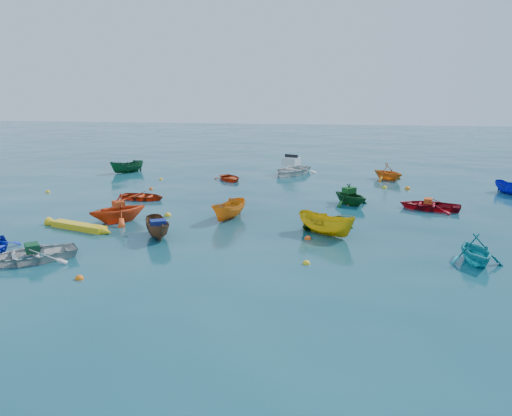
# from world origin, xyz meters

# --- Properties ---
(ground) EXTENTS (160.00, 160.00, 0.00)m
(ground) POSITION_xyz_m (0.00, 0.00, 0.00)
(ground) COLOR #093445
(ground) RESTS_ON ground
(dinghy_white_near) EXTENTS (4.27, 4.15, 0.72)m
(dinghy_white_near) POSITION_xyz_m (-7.59, -3.85, 0.00)
(dinghy_white_near) COLOR beige
(dinghy_white_near) RESTS_ON ground
(sampan_brown_mid) EXTENTS (2.15, 2.82, 1.03)m
(sampan_brown_mid) POSITION_xyz_m (-3.74, 0.13, 0.00)
(sampan_brown_mid) COLOR brown
(sampan_brown_mid) RESTS_ON ground
(dinghy_orange_w) EXTENTS (3.88, 3.88, 1.55)m
(dinghy_orange_w) POSITION_xyz_m (-6.77, 2.44, 0.00)
(dinghy_orange_w) COLOR #E64615
(dinghy_orange_w) RESTS_ON ground
(sampan_yellow_mid) EXTENTS (3.20, 2.60, 1.18)m
(sampan_yellow_mid) POSITION_xyz_m (3.88, 1.86, 0.00)
(sampan_yellow_mid) COLOR gold
(sampan_yellow_mid) RESTS_ON ground
(dinghy_green_e) EXTENTS (3.56, 3.62, 0.61)m
(dinghy_green_e) POSITION_xyz_m (3.73, 3.18, 0.00)
(dinghy_green_e) COLOR #0F4414
(dinghy_green_e) RESTS_ON ground
(dinghy_cyan_se) EXTENTS (2.36, 2.64, 1.25)m
(dinghy_cyan_se) POSITION_xyz_m (9.79, -1.11, 0.00)
(dinghy_cyan_se) COLOR #1BA1AA
(dinghy_cyan_se) RESTS_ON ground
(dinghy_red_nw) EXTENTS (3.05, 2.35, 0.59)m
(dinghy_red_nw) POSITION_xyz_m (-7.64, 7.76, 0.00)
(dinghy_red_nw) COLOR red
(dinghy_red_nw) RESTS_ON ground
(sampan_orange_n) EXTENTS (1.90, 3.05, 1.11)m
(sampan_orange_n) POSITION_xyz_m (-1.26, 3.97, 0.00)
(sampan_orange_n) COLOR orange
(sampan_orange_n) RESTS_ON ground
(dinghy_green_n) EXTENTS (3.35, 3.37, 1.34)m
(dinghy_green_n) POSITION_xyz_m (5.05, 8.52, 0.00)
(dinghy_green_n) COLOR #11491B
(dinghy_green_n) RESTS_ON ground
(dinghy_red_ne) EXTENTS (3.74, 3.01, 0.69)m
(dinghy_red_ne) POSITION_xyz_m (9.52, 8.04, 0.00)
(dinghy_red_ne) COLOR #9F0D18
(dinghy_red_ne) RESTS_ON ground
(sampan_blue_far) EXTENTS (1.77, 2.65, 0.96)m
(sampan_blue_far) POSITION_xyz_m (15.35, 13.44, 0.00)
(sampan_blue_far) COLOR #0D10A3
(sampan_blue_far) RESTS_ON ground
(dinghy_red_far) EXTENTS (3.06, 3.26, 0.55)m
(dinghy_red_far) POSITION_xyz_m (-3.78, 15.32, 0.00)
(dinghy_red_far) COLOR #BF350F
(dinghy_red_far) RESTS_ON ground
(dinghy_orange_far) EXTENTS (3.46, 3.46, 1.38)m
(dinghy_orange_far) POSITION_xyz_m (7.96, 17.49, 0.00)
(dinghy_orange_far) COLOR orange
(dinghy_orange_far) RESTS_ON ground
(sampan_green_far) EXTENTS (2.74, 2.87, 1.12)m
(sampan_green_far) POSITION_xyz_m (-12.87, 17.34, 0.00)
(sampan_green_far) COLOR #114C26
(sampan_green_far) RESTS_ON ground
(kayak_yellow) EXTENTS (3.88, 1.71, 0.39)m
(kayak_yellow) POSITION_xyz_m (-8.04, 0.74, 0.00)
(kayak_yellow) COLOR yellow
(kayak_yellow) RESTS_ON ground
(motorboat_white) EXTENTS (4.66, 5.29, 1.51)m
(motorboat_white) POSITION_xyz_m (0.49, 18.87, 0.00)
(motorboat_white) COLOR silver
(motorboat_white) RESTS_ON ground
(tarp_green_a) EXTENTS (0.81, 0.83, 0.32)m
(tarp_green_a) POSITION_xyz_m (-7.51, -3.79, 0.52)
(tarp_green_a) COLOR #114423
(tarp_green_a) RESTS_ON dinghy_white_near
(tarp_blue_a) EXTENTS (0.86, 0.80, 0.34)m
(tarp_blue_a) POSITION_xyz_m (-3.67, -0.00, 0.68)
(tarp_blue_a) COLOR navy
(tarp_blue_a) RESTS_ON sampan_brown_mid
(tarp_orange_a) EXTENTS (0.79, 0.79, 0.31)m
(tarp_orange_a) POSITION_xyz_m (-6.73, 2.48, 0.93)
(tarp_orange_a) COLOR #DA4216
(tarp_orange_a) RESTS_ON dinghy_orange_w
(tarp_green_b) EXTENTS (0.87, 0.87, 0.34)m
(tarp_green_b) POSITION_xyz_m (4.99, 8.59, 0.84)
(tarp_green_b) COLOR #134D17
(tarp_green_b) RESTS_ON dinghy_green_n
(tarp_orange_b) EXTENTS (0.56, 0.67, 0.28)m
(tarp_orange_b) POSITION_xyz_m (9.42, 8.06, 0.49)
(tarp_orange_b) COLOR #D64B16
(tarp_orange_b) RESTS_ON dinghy_red_ne
(buoy_or_a) EXTENTS (0.31, 0.31, 0.31)m
(buoy_or_a) POSITION_xyz_m (-4.66, -5.37, 0.00)
(buoy_or_a) COLOR orange
(buoy_or_a) RESTS_ON ground
(buoy_ye_a) EXTENTS (0.30, 0.30, 0.30)m
(buoy_ye_a) POSITION_xyz_m (3.27, -2.36, 0.00)
(buoy_ye_a) COLOR yellow
(buoy_ye_a) RESTS_ON ground
(buoy_or_b) EXTENTS (0.32, 0.32, 0.32)m
(buoy_or_b) POSITION_xyz_m (3.09, 0.98, 0.00)
(buoy_or_b) COLOR #FC510D
(buoy_or_b) RESTS_ON ground
(buoy_ye_b) EXTENTS (0.31, 0.31, 0.31)m
(buoy_ye_b) POSITION_xyz_m (-14.71, 8.78, 0.00)
(buoy_ye_b) COLOR yellow
(buoy_ye_b) RESTS_ON ground
(buoy_or_c) EXTENTS (0.30, 0.30, 0.30)m
(buoy_or_c) POSITION_xyz_m (-8.33, 10.92, 0.00)
(buoy_or_c) COLOR #F4570D
(buoy_or_c) RESTS_ON ground
(buoy_ye_c) EXTENTS (0.39, 0.39, 0.39)m
(buoy_ye_c) POSITION_xyz_m (-4.67, 4.02, 0.00)
(buoy_ye_c) COLOR gold
(buoy_ye_c) RESTS_ON ground
(buoy_or_d) EXTENTS (0.30, 0.30, 0.30)m
(buoy_or_d) POSITION_xyz_m (5.04, 8.34, 0.00)
(buoy_or_d) COLOR orange
(buoy_or_d) RESTS_ON ground
(buoy_ye_d) EXTENTS (0.29, 0.29, 0.29)m
(buoy_ye_d) POSITION_xyz_m (-8.97, 14.58, 0.00)
(buoy_ye_d) COLOR yellow
(buoy_ye_d) RESTS_ON ground
(buoy_or_e) EXTENTS (0.38, 0.38, 0.38)m
(buoy_or_e) POSITION_xyz_m (9.02, 14.00, 0.00)
(buoy_or_e) COLOR orange
(buoy_or_e) RESTS_ON ground
(buoy_ye_e) EXTENTS (0.35, 0.35, 0.35)m
(buoy_ye_e) POSITION_xyz_m (7.49, 14.08, 0.00)
(buoy_ye_e) COLOR gold
(buoy_ye_e) RESTS_ON ground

